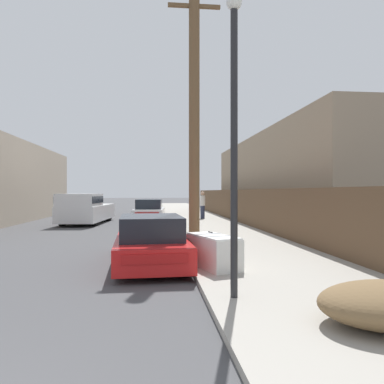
% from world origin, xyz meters
% --- Properties ---
extents(sidewalk_curb, '(4.20, 63.00, 0.12)m').
position_xyz_m(sidewalk_curb, '(5.30, 23.50, 0.06)').
color(sidewalk_curb, '#9E998E').
rests_on(sidewalk_curb, ground).
extents(discarded_fridge, '(1.15, 1.78, 0.76)m').
position_xyz_m(discarded_fridge, '(3.71, 6.64, 0.49)').
color(discarded_fridge, silver).
rests_on(discarded_fridge, sidewalk_curb).
extents(parked_sports_car_red, '(1.95, 4.72, 1.27)m').
position_xyz_m(parked_sports_car_red, '(2.25, 7.74, 0.58)').
color(parked_sports_car_red, red).
rests_on(parked_sports_car_red, ground).
extents(car_parked_mid, '(1.95, 4.43, 1.42)m').
position_xyz_m(car_parked_mid, '(2.09, 20.82, 0.66)').
color(car_parked_mid, silver).
rests_on(car_parked_mid, ground).
extents(car_parked_far, '(2.06, 4.39, 1.29)m').
position_xyz_m(car_parked_far, '(1.97, 29.02, 0.61)').
color(car_parked_far, silver).
rests_on(car_parked_far, ground).
extents(pickup_truck, '(2.59, 5.93, 1.76)m').
position_xyz_m(pickup_truck, '(-1.60, 20.16, 0.88)').
color(pickup_truck, silver).
rests_on(pickup_truck, ground).
extents(utility_pole, '(1.80, 0.37, 9.01)m').
position_xyz_m(utility_pole, '(3.71, 10.73, 4.70)').
color(utility_pole, brown).
rests_on(utility_pole, sidewalk_curb).
extents(street_lamp, '(0.26, 0.26, 5.04)m').
position_xyz_m(street_lamp, '(3.66, 4.14, 3.02)').
color(street_lamp, '#232326').
rests_on(street_lamp, sidewalk_curb).
extents(wooden_fence, '(0.08, 36.26, 1.88)m').
position_xyz_m(wooden_fence, '(7.25, 18.54, 1.06)').
color(wooden_fence, brown).
rests_on(wooden_fence, sidewalk_curb).
extents(building_right_house, '(6.00, 20.78, 5.29)m').
position_xyz_m(building_right_house, '(11.36, 20.50, 2.64)').
color(building_right_house, gray).
rests_on(building_right_house, ground).
extents(pedestrian, '(0.34, 0.34, 1.76)m').
position_xyz_m(pedestrian, '(5.51, 22.13, 1.03)').
color(pedestrian, '#282D42').
rests_on(pedestrian, sidewalk_curb).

